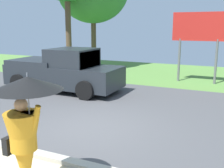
% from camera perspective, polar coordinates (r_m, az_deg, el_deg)
% --- Properties ---
extents(ground_plane, '(40.00, 22.00, 0.20)m').
position_cam_1_polar(ground_plane, '(10.45, 3.09, -3.99)').
color(ground_plane, '#4C4C4F').
extents(monk_pedestrian, '(1.14, 1.13, 2.13)m').
position_cam_1_polar(monk_pedestrian, '(4.80, -17.75, -9.17)').
color(monk_pedestrian, orange).
rests_on(monk_pedestrian, ground_plane).
extents(pickup_truck, '(5.20, 2.28, 1.88)m').
position_cam_1_polar(pickup_truck, '(12.30, -10.02, 2.69)').
color(pickup_truck, '#23282D').
rests_on(pickup_truck, ground_plane).
extents(roadside_billboard, '(2.60, 0.12, 3.50)m').
position_cam_1_polar(roadside_billboard, '(14.35, 17.73, 10.37)').
color(roadside_billboard, slate).
rests_on(roadside_billboard, ground_plane).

